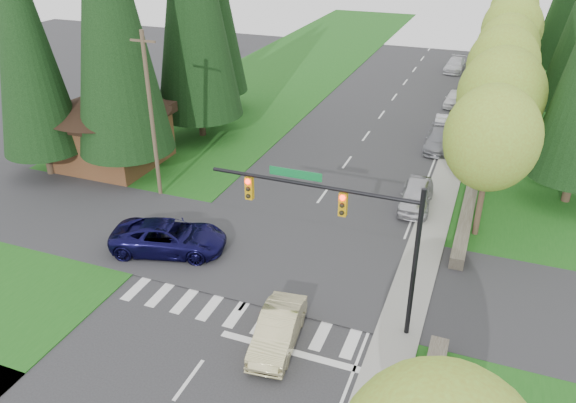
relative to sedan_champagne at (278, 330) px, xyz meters
The scene contains 27 objects.
ground 3.24m from the sedan_champagne, 139.34° to the right, with size 120.00×120.00×0.00m, color #28282B.
grass_east 20.85m from the sedan_champagne, 59.42° to the left, with size 14.00×110.00×0.06m, color #1A5316.
grass_west 23.65m from the sedan_champagne, 130.65° to the left, with size 14.00×110.00×0.06m, color #1A5316.
cross_street 6.44m from the sedan_champagne, 112.02° to the left, with size 120.00×8.00×0.10m, color #28282B.
sidewalk_east 20.45m from the sedan_champagne, 77.28° to the left, with size 1.80×80.00×0.13m, color gray.
curb_east 20.28m from the sedan_champagne, 79.63° to the left, with size 0.20×80.00×0.13m, color gray.
stone_wall_north 28.62m from the sedan_champagne, 77.49° to the left, with size 0.70×40.00×0.70m, color #4C4438.
traffic_signal 5.30m from the sedan_champagne, 51.05° to the left, with size 8.70×0.37×6.80m.
brown_building 21.82m from the sedan_champagne, 143.37° to the left, with size 8.40×8.40×5.40m.
utility_pole 16.13m from the sedan_champagne, 140.14° to the left, with size 1.60×0.24×10.00m.
decid_tree_0 14.58m from the sedan_champagne, 60.34° to the left, with size 4.80×4.80×8.37m.
decid_tree_1 20.79m from the sedan_champagne, 69.98° to the left, with size 5.20×5.20×8.80m.
decid_tree_2 27.29m from the sedan_champagne, 75.52° to the left, with size 5.00×5.00×8.82m.
decid_tree_3 33.99m from the sedan_champagne, 78.34° to the left, with size 5.00×5.00×8.55m.
decid_tree_4 40.88m from the sedan_champagne, 80.20° to the left, with size 5.40×5.40×9.18m.
decid_tree_5 47.66m from the sedan_champagne, 81.88° to the left, with size 4.80×4.80×8.30m.
decid_tree_6 54.61m from the sedan_champagne, 82.82° to the left, with size 5.20×5.20×8.86m.
conifer_w_a 21.94m from the sedan_champagne, 142.22° to the left, with size 6.12×6.12×19.80m.
conifer_w_b 25.98m from the sedan_champagne, 139.10° to the left, with size 5.44×5.44×17.80m.
conifer_w_d 24.26m from the sedan_champagne, 154.03° to the left, with size 5.10×5.10×16.80m.
sedan_champagne is the anchor object (origin of this frame).
suv_navy 9.06m from the sedan_champagne, 150.05° to the left, with size 2.71×5.87×1.63m, color #0D0B37.
parked_car_a 14.34m from the sedan_champagne, 77.11° to the left, with size 1.80×4.48×1.53m, color silver.
parked_car_b 23.98m from the sedan_champagne, 82.34° to the left, with size 1.86×4.57×1.33m, color gray.
parked_car_c 27.13m from the sedan_champagne, 83.23° to the left, with size 1.47×4.20×1.39m, color #AEADB2.
parked_car_d 34.93m from the sedan_champagne, 84.87° to the left, with size 1.56×3.88×1.32m, color silver.
parked_car_e 47.30m from the sedan_champagne, 87.82° to the left, with size 1.94×4.76×1.38m, color silver.
Camera 1 is at (9.13, -14.27, 15.80)m, focal length 35.00 mm.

